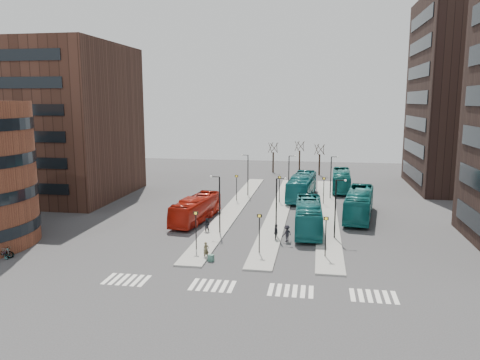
% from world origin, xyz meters
% --- Properties ---
extents(ground, '(160.00, 160.00, 0.00)m').
position_xyz_m(ground, '(0.00, 0.00, 0.00)').
color(ground, '#313134').
rests_on(ground, ground).
extents(island_left, '(2.50, 45.00, 0.15)m').
position_xyz_m(island_left, '(-4.00, 30.00, 0.07)').
color(island_left, gray).
rests_on(island_left, ground).
extents(island_mid, '(2.50, 45.00, 0.15)m').
position_xyz_m(island_mid, '(2.00, 30.00, 0.07)').
color(island_mid, gray).
rests_on(island_mid, ground).
extents(island_right, '(2.50, 45.00, 0.15)m').
position_xyz_m(island_right, '(8.00, 30.00, 0.07)').
color(island_right, gray).
rests_on(island_right, ground).
extents(suitcase, '(0.55, 0.48, 0.60)m').
position_xyz_m(suitcase, '(-2.36, 9.34, 0.30)').
color(suitcase, navy).
rests_on(suitcase, ground).
extents(red_bus, '(3.85, 10.82, 2.95)m').
position_xyz_m(red_bus, '(-7.24, 22.65, 1.48)').
color(red_bus, '#B21B0D').
rests_on(red_bus, ground).
extents(teal_bus_a, '(3.06, 11.74, 3.25)m').
position_xyz_m(teal_bus_a, '(5.88, 20.86, 1.62)').
color(teal_bus_a, '#136063').
rests_on(teal_bus_a, ground).
extents(teal_bus_b, '(4.04, 12.78, 3.50)m').
position_xyz_m(teal_bus_b, '(4.52, 37.90, 1.75)').
color(teal_bus_b, '#16696F').
rests_on(teal_bus_b, ground).
extents(teal_bus_c, '(4.54, 12.54, 3.42)m').
position_xyz_m(teal_bus_c, '(11.78, 27.59, 1.71)').
color(teal_bus_c, '#146867').
rests_on(teal_bus_c, ground).
extents(teal_bus_d, '(3.06, 11.46, 3.17)m').
position_xyz_m(teal_bus_d, '(10.44, 45.13, 1.58)').
color(teal_bus_d, '#166F6B').
rests_on(teal_bus_d, ground).
extents(traveller, '(0.65, 0.61, 1.49)m').
position_xyz_m(traveller, '(-2.98, 10.09, 0.75)').
color(traveller, brown).
rests_on(traveller, ground).
extents(commuter_a, '(0.80, 0.63, 1.63)m').
position_xyz_m(commuter_a, '(-4.87, 18.14, 0.82)').
color(commuter_a, black).
rests_on(commuter_a, ground).
extents(commuter_b, '(0.57, 1.08, 1.75)m').
position_xyz_m(commuter_b, '(2.75, 16.41, 0.87)').
color(commuter_b, black).
rests_on(commuter_b, ground).
extents(commuter_c, '(1.22, 1.23, 1.71)m').
position_xyz_m(commuter_c, '(3.84, 16.36, 0.85)').
color(commuter_c, black).
rests_on(commuter_c, ground).
extents(bicycle_near, '(1.89, 0.99, 0.95)m').
position_xyz_m(bicycle_near, '(-21.00, 7.12, 0.47)').
color(bicycle_near, gray).
rests_on(bicycle_near, ground).
extents(bicycle_mid, '(1.86, 0.74, 1.09)m').
position_xyz_m(bicycle_mid, '(-21.00, 7.03, 0.54)').
color(bicycle_mid, gray).
rests_on(bicycle_mid, ground).
extents(bicycle_far, '(1.79, 1.13, 0.89)m').
position_xyz_m(bicycle_far, '(-21.00, 6.93, 0.44)').
color(bicycle_far, gray).
rests_on(bicycle_far, ground).
extents(crosswalk_stripes, '(22.35, 2.40, 0.01)m').
position_xyz_m(crosswalk_stripes, '(1.75, 4.00, 0.01)').
color(crosswalk_stripes, silver).
rests_on(crosswalk_stripes, ground).
extents(office_block, '(25.00, 20.12, 22.00)m').
position_xyz_m(office_block, '(-34.00, 33.98, 11.00)').
color(office_block, '#40261D').
rests_on(office_block, ground).
extents(sign_poles, '(12.45, 22.12, 3.65)m').
position_xyz_m(sign_poles, '(1.60, 23.00, 2.41)').
color(sign_poles, black).
rests_on(sign_poles, ground).
extents(lamp_posts, '(14.04, 20.24, 6.12)m').
position_xyz_m(lamp_posts, '(2.64, 28.00, 3.58)').
color(lamp_posts, black).
rests_on(lamp_posts, ground).
extents(bare_trees, '(10.97, 8.14, 5.90)m').
position_xyz_m(bare_trees, '(2.67, 62.67, 2.72)').
color(bare_trees, black).
rests_on(bare_trees, ground).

